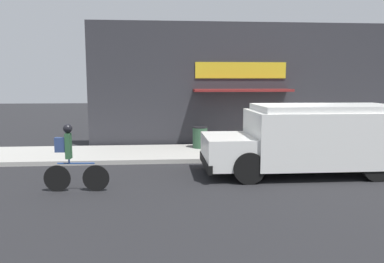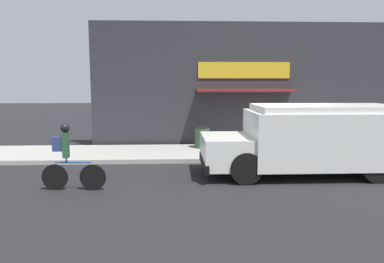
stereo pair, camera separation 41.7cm
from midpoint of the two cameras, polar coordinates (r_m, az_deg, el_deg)
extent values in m
plane|color=#232326|center=(13.00, 14.22, -4.61)|extent=(70.00, 70.00, 0.00)
cube|color=#ADAAA3|center=(14.36, 12.54, -3.10)|extent=(28.00, 2.93, 0.15)
cube|color=#2D2D33|center=(15.81, 11.15, 6.92)|extent=(13.83, 0.18, 5.09)
cube|color=gold|center=(15.55, 8.71, 9.22)|extent=(3.74, 0.05, 0.65)
cube|color=maroon|center=(15.13, 8.97, 6.21)|extent=(3.93, 0.90, 0.10)
cube|color=white|center=(11.55, 20.48, -0.94)|extent=(4.36, 2.20, 1.56)
cube|color=white|center=(10.82, 6.32, -2.94)|extent=(1.36, 2.02, 0.86)
cube|color=white|center=(11.46, 20.68, 3.35)|extent=(4.01, 2.02, 0.17)
cube|color=black|center=(10.81, 2.95, -4.70)|extent=(0.12, 2.14, 0.24)
cube|color=red|center=(12.40, 12.98, 0.28)|extent=(0.02, 0.44, 0.44)
cylinder|color=black|center=(11.85, 7.56, -3.51)|extent=(0.86, 0.26, 0.86)
cylinder|color=black|center=(10.05, 9.42, -5.57)|extent=(0.86, 0.26, 0.86)
cylinder|color=black|center=(12.94, 23.19, -3.12)|extent=(0.86, 0.26, 0.86)
cylinder|color=black|center=(11.32, 27.28, -4.84)|extent=(0.86, 0.26, 0.86)
cylinder|color=black|center=(9.69, -13.68, -6.80)|extent=(0.66, 0.08, 0.66)
cylinder|color=black|center=(9.96, -19.05, -6.61)|extent=(0.66, 0.08, 0.66)
cylinder|color=#234793|center=(9.73, -16.49, -4.55)|extent=(0.91, 0.09, 0.04)
cylinder|color=#234793|center=(9.77, -17.44, -4.18)|extent=(0.04, 0.04, 0.12)
cube|color=#2D5B38|center=(9.70, -17.53, -2.01)|extent=(0.13, 0.21, 0.63)
sphere|color=black|center=(9.64, -17.63, 0.51)|extent=(0.22, 0.22, 0.22)
cube|color=navy|center=(9.76, -18.60, -1.82)|extent=(0.27, 0.15, 0.36)
cylinder|color=#2D5138|center=(14.47, 2.38, -0.97)|extent=(0.57, 0.57, 0.78)
cylinder|color=black|center=(14.42, 2.39, 0.65)|extent=(0.58, 0.58, 0.04)
camera|label=1|loc=(0.21, -89.01, 0.13)|focal=35.00mm
camera|label=2|loc=(0.21, 90.99, -0.13)|focal=35.00mm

